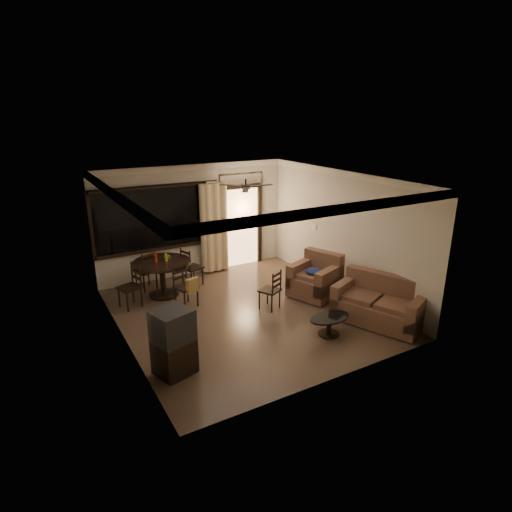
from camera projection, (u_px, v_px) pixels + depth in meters
ground at (247, 312)px, 9.00m from camera, size 5.50×5.50×0.00m
room_shell at (232, 208)px, 10.14m from camera, size 5.50×6.70×5.50m
dining_table at (162, 269)px, 9.63m from camera, size 1.31×1.31×1.04m
dining_chair_west at (131, 295)px, 9.17m from camera, size 0.52×0.52×0.95m
dining_chair_east at (192, 274)px, 10.32m from camera, size 0.52×0.52×0.95m
dining_chair_south at (186, 293)px, 9.18m from camera, size 0.52×0.56×0.95m
dining_chair_north at (146, 278)px, 10.10m from camera, size 0.52×0.52×0.95m
tv_cabinet at (174, 342)px, 6.76m from camera, size 0.70×0.66×1.10m
sofa at (380, 305)px, 8.50m from camera, size 1.50×1.93×0.91m
armchair at (316, 279)px, 9.73m from camera, size 1.22×1.22×0.96m
coffee_table at (329, 323)px, 8.03m from camera, size 0.84×0.50×0.37m
side_chair at (270, 297)px, 9.11m from camera, size 0.52×0.52×0.87m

